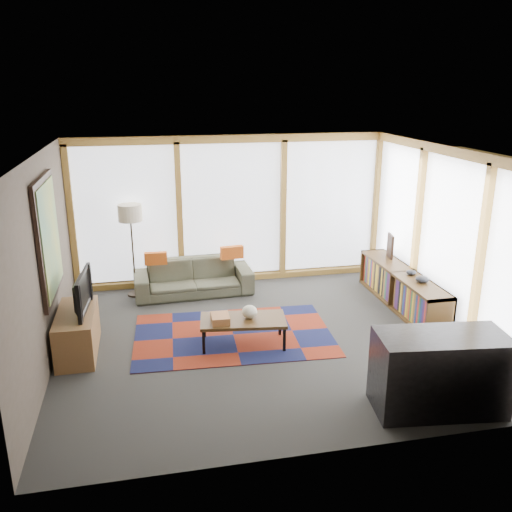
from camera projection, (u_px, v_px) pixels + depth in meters
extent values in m
plane|color=#292927|center=(262.00, 339.00, 7.57)|extent=(5.50, 5.50, 0.00)
cube|color=#41382E|center=(43.00, 264.00, 6.64)|extent=(0.04, 5.00, 2.60)
cube|color=#41382E|center=(322.00, 331.00, 4.84)|extent=(5.50, 0.04, 2.60)
cube|color=silver|center=(263.00, 152.00, 6.78)|extent=(5.50, 5.00, 0.04)
cube|color=white|center=(232.00, 210.00, 9.48)|extent=(5.30, 0.02, 2.35)
cube|color=white|center=(449.00, 239.00, 7.70)|extent=(0.02, 4.80, 2.35)
cube|color=black|center=(48.00, 238.00, 6.85)|extent=(0.05, 1.35, 1.55)
cube|color=gold|center=(50.00, 238.00, 6.85)|extent=(0.02, 1.20, 1.40)
cube|color=maroon|center=(233.00, 335.00, 7.69)|extent=(2.85, 1.92, 0.01)
imported|color=#343728|center=(193.00, 277.00, 9.15)|extent=(1.99, 0.84, 0.57)
cube|color=#B54E16|center=(156.00, 258.00, 8.88)|extent=(0.37, 0.12, 0.20)
cube|color=#B54E16|center=(232.00, 252.00, 9.18)|extent=(0.40, 0.16, 0.21)
cube|color=#9A5F32|center=(220.00, 318.00, 7.20)|extent=(0.25, 0.31, 0.10)
ellipsoid|color=beige|center=(250.00, 312.00, 7.30)|extent=(0.24, 0.24, 0.18)
ellipsoid|color=black|center=(422.00, 279.00, 8.02)|extent=(0.21, 0.21, 0.10)
ellipsoid|color=black|center=(411.00, 272.00, 8.34)|extent=(0.17, 0.17, 0.08)
cube|color=black|center=(390.00, 246.00, 9.14)|extent=(0.10, 0.31, 0.40)
cube|color=brown|center=(77.00, 332.00, 7.12)|extent=(0.48, 1.15, 0.58)
imported|color=black|center=(77.00, 292.00, 6.99)|extent=(0.18, 0.91, 0.52)
cube|color=black|center=(439.00, 372.00, 5.84)|extent=(1.45, 0.81, 0.88)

